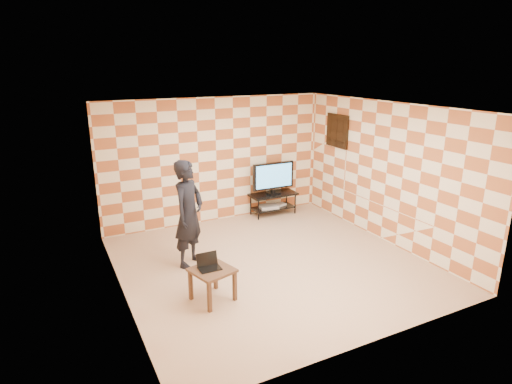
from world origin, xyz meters
TOP-DOWN VIEW (x-y plane):
  - floor at (0.00, 0.00)m, footprint 5.00×5.00m
  - wall_back at (0.00, 2.50)m, footprint 5.00×0.02m
  - wall_front at (0.00, -2.50)m, footprint 5.00×0.02m
  - wall_left at (-2.50, 0.00)m, footprint 0.02×5.00m
  - wall_right at (2.50, 0.00)m, footprint 0.02×5.00m
  - ceiling at (0.00, 0.00)m, footprint 5.00×5.00m
  - wall_art at (2.47, 1.55)m, footprint 0.04×0.72m
  - tv_stand at (1.27, 2.23)m, footprint 1.09×0.49m
  - tv at (1.27, 2.23)m, footprint 1.00×0.20m
  - dvd_player at (1.14, 2.21)m, footprint 0.46×0.36m
  - game_console at (1.50, 2.25)m, footprint 0.24×0.19m
  - side_table at (-1.35, -0.65)m, footprint 0.68×0.68m
  - laptop at (-1.38, -0.58)m, footprint 0.32×0.26m
  - person at (-1.26, 0.64)m, footprint 0.80×0.77m

SIDE VIEW (x-z plane):
  - floor at x=0.00m, z-range 0.00..0.00m
  - game_console at x=1.50m, z-range 0.17..0.22m
  - dvd_player at x=1.14m, z-range 0.17..0.24m
  - tv_stand at x=1.27m, z-range 0.12..0.62m
  - side_table at x=-1.35m, z-range 0.16..0.66m
  - laptop at x=-1.38m, z-range 0.44..0.66m
  - tv at x=1.27m, z-range 0.54..1.27m
  - person at x=-1.26m, z-range 0.00..1.86m
  - wall_back at x=0.00m, z-range 0.00..2.70m
  - wall_front at x=0.00m, z-range 0.00..2.70m
  - wall_left at x=-2.50m, z-range 0.00..2.70m
  - wall_right at x=2.50m, z-range 0.00..2.70m
  - wall_art at x=2.47m, z-range 1.59..2.31m
  - ceiling at x=0.00m, z-range 2.69..2.71m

